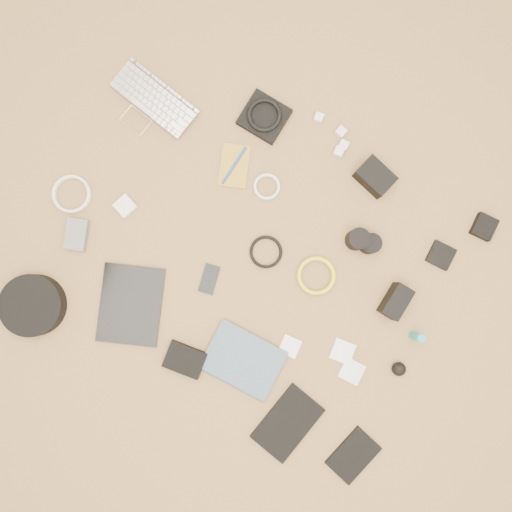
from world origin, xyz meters
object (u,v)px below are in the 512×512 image
at_px(laptop, 147,109).
at_px(paperback, 230,385).
at_px(tablet, 131,305).
at_px(phone, 209,279).
at_px(dslr_camera, 375,177).
at_px(headphone_case, 33,305).

bearing_deg(laptop, paperback, -34.14).
height_order(tablet, phone, tablet).
xyz_separation_m(dslr_camera, tablet, (-0.58, -0.73, -0.03)).
relative_size(tablet, paperback, 1.08).
height_order(laptop, tablet, laptop).
distance_m(tablet, phone, 0.28).
relative_size(dslr_camera, tablet, 0.45).
xyz_separation_m(laptop, headphone_case, (-0.07, -0.77, 0.02)).
bearing_deg(laptop, dslr_camera, 21.36).
bearing_deg(laptop, headphone_case, -80.02).
height_order(laptop, dslr_camera, dslr_camera).
height_order(dslr_camera, headphone_case, dslr_camera).
height_order(dslr_camera, tablet, dslr_camera).
height_order(dslr_camera, phone, dslr_camera).
distance_m(laptop, phone, 0.63).
bearing_deg(headphone_case, dslr_camera, 44.34).
xyz_separation_m(phone, headphone_case, (-0.50, -0.32, 0.02)).
distance_m(tablet, headphone_case, 0.32).
height_order(laptop, headphone_case, headphone_case).
distance_m(dslr_camera, phone, 0.66).
bearing_deg(dslr_camera, phone, -104.94).
bearing_deg(headphone_case, phone, 32.21).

